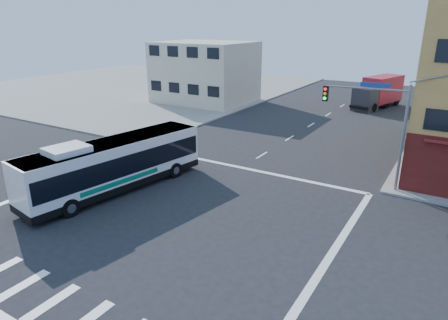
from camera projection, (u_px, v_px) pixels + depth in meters
The scene contains 8 objects.
ground at pixel (161, 217), 22.84m from camera, with size 120.00×120.00×0.00m, color black.
sidewalk_nw at pixel (135, 86), 68.21m from camera, with size 50.00×50.00×0.15m, color gray.
building_west at pixel (205, 72), 54.04m from camera, with size 12.06×10.06×8.00m.
signal_mast_ne at pixel (376, 115), 25.31m from camera, with size 7.91×1.13×8.07m.
street_tree_a at pixel (443, 98), 38.34m from camera, with size 3.60×3.60×5.53m.
transit_bus at pixel (115, 164), 25.94m from camera, with size 4.74×12.86×3.73m.
box_truck at pixel (378, 93), 51.09m from camera, with size 4.92×9.04×3.91m.
parked_car at pixel (422, 131), 37.80m from camera, with size 1.75×4.35×1.48m, color #B48C3C.
Camera 1 is at (13.71, -15.63, 10.63)m, focal length 32.00 mm.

